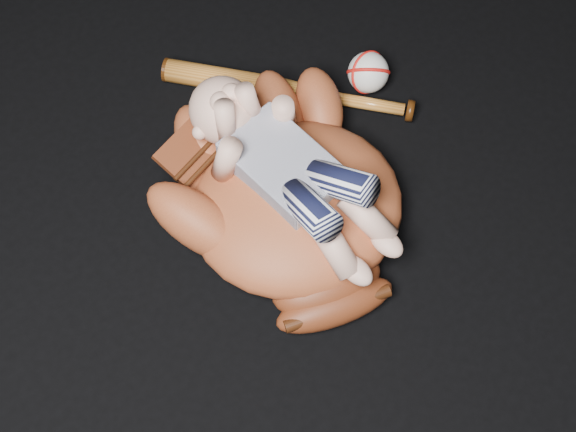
{
  "coord_description": "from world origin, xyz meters",
  "views": [
    {
      "loc": [
        -0.3,
        -0.46,
        1.13
      ],
      "look_at": [
        0.03,
        -0.03,
        0.08
      ],
      "focal_mm": 50.0,
      "sensor_mm": 36.0,
      "label": 1
    }
  ],
  "objects_px": {
    "baseball_bat": "(289,90)",
    "baseball_glove": "(297,201)",
    "newborn_baby": "(298,174)",
    "baseball": "(368,72)"
  },
  "relations": [
    {
      "from": "baseball_bat",
      "to": "baseball",
      "type": "height_order",
      "value": "baseball"
    },
    {
      "from": "newborn_baby",
      "to": "baseball_bat",
      "type": "xyz_separation_m",
      "value": [
        0.13,
        0.19,
        -0.11
      ]
    },
    {
      "from": "newborn_baby",
      "to": "baseball_glove",
      "type": "bearing_deg",
      "value": -137.85
    },
    {
      "from": "baseball_glove",
      "to": "newborn_baby",
      "type": "bearing_deg",
      "value": 65.17
    },
    {
      "from": "newborn_baby",
      "to": "baseball",
      "type": "xyz_separation_m",
      "value": [
        0.25,
        0.13,
        -0.1
      ]
    },
    {
      "from": "baseball_bat",
      "to": "baseball",
      "type": "relative_size",
      "value": 6.12
    },
    {
      "from": "baseball_bat",
      "to": "baseball_glove",
      "type": "bearing_deg",
      "value": -125.29
    },
    {
      "from": "baseball_glove",
      "to": "baseball_bat",
      "type": "xyz_separation_m",
      "value": [
        0.14,
        0.2,
        -0.05
      ]
    },
    {
      "from": "baseball_bat",
      "to": "newborn_baby",
      "type": "bearing_deg",
      "value": -124.93
    },
    {
      "from": "baseball_glove",
      "to": "baseball",
      "type": "xyz_separation_m",
      "value": [
        0.26,
        0.14,
        -0.04
      ]
    }
  ]
}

